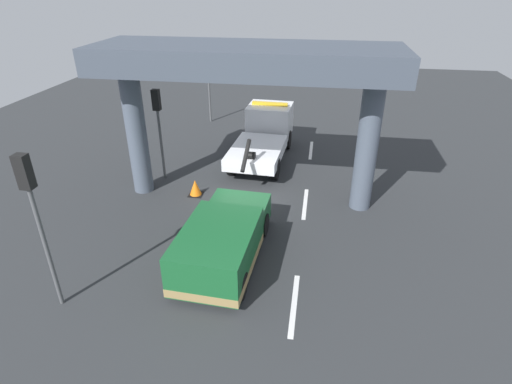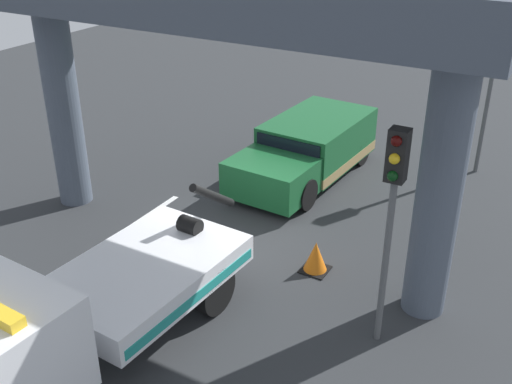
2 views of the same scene
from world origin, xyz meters
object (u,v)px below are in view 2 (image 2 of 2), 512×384
object	(u,v)px
traffic_light_near	(495,58)
tow_truck_white	(65,316)
traffic_light_far	(393,193)
traffic_cone_orange	(316,257)
towed_van_green	(308,150)

from	to	relation	value
traffic_light_near	tow_truck_white	bearing A→B (deg)	-19.67
tow_truck_white	traffic_light_far	size ratio (longest dim) A/B	1.76
traffic_light_far	traffic_light_near	bearing A→B (deg)	180.00
traffic_light_far	traffic_cone_orange	size ratio (longest dim) A/B	5.92
traffic_light_far	traffic_cone_orange	xyz separation A→B (m)	(-1.48, -1.94, -2.70)
tow_truck_white	traffic_cone_orange	xyz separation A→B (m)	(-4.91, 2.32, -0.87)
tow_truck_white	towed_van_green	distance (m)	9.30
traffic_light_near	traffic_light_far	world-z (taller)	traffic_light_near
towed_van_green	traffic_cone_orange	size ratio (longest dim) A/B	7.56
tow_truck_white	traffic_light_near	world-z (taller)	traffic_light_near
towed_van_green	traffic_light_near	bearing A→B (deg)	122.07
towed_van_green	tow_truck_white	bearing A→B (deg)	-0.29
tow_truck_white	traffic_cone_orange	size ratio (longest dim) A/B	10.41
towed_van_green	traffic_light_far	world-z (taller)	traffic_light_far
tow_truck_white	traffic_light_far	bearing A→B (deg)	128.80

